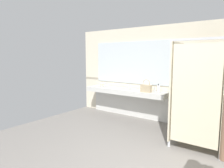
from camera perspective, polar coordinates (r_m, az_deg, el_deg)
The scene contains 7 objects.
wall_back at distance 5.57m, azimuth 21.16°, elevation 2.29°, with size 7.15×0.12×2.62m, color beige.
wall_back_tile_band at distance 5.53m, azimuth 20.87°, elevation -0.42°, with size 7.15×0.01×0.06m, color #9E937F.
vanity_counter at distance 6.12m, azimuth 4.08°, elevation -3.41°, with size 2.56×0.53×0.95m.
mirror_panel at distance 6.17m, azimuth 5.11°, elevation 5.96°, with size 2.46×0.02×1.23m, color silver.
handbag at distance 5.52m, azimuth 9.47°, elevation -1.13°, with size 0.28×0.15×0.34m.
soap_dispenser at distance 5.69m, azimuth 12.75°, elevation -1.16°, with size 0.07×0.07×0.21m.
paper_cup at distance 6.46m, azimuth -2.88°, elevation -0.33°, with size 0.07×0.07×0.10m, color beige.
Camera 1 is at (1.42, -2.12, 1.76)m, focal length 32.95 mm.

